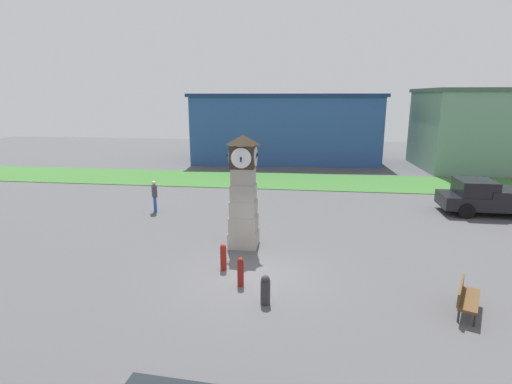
{
  "coord_description": "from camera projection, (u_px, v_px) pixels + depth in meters",
  "views": [
    {
      "loc": [
        1.84,
        -13.01,
        6.2
      ],
      "look_at": [
        -0.32,
        3.1,
        2.27
      ],
      "focal_mm": 28.0,
      "sensor_mm": 36.0,
      "label": 1
    }
  ],
  "objects": [
    {
      "name": "storefront_low_left",
      "position": [
        489.0,
        129.0,
        34.19
      ],
      "size": [
        11.8,
        8.99,
        6.81
      ],
      "color": "gray",
      "rests_on": "ground_plane"
    },
    {
      "name": "pickup_truck",
      "position": [
        491.0,
        197.0,
        21.27
      ],
      "size": [
        5.22,
        2.39,
        1.85
      ],
      "color": "black",
      "rests_on": "ground_plane"
    },
    {
      "name": "ground_plane",
      "position": [
        253.0,
        274.0,
        14.22
      ],
      "size": [
        88.21,
        88.21,
        0.0
      ],
      "primitive_type": "plane",
      "color": "#4C4C4F"
    },
    {
      "name": "bollard_near_tower",
      "position": [
        265.0,
        289.0,
        12.1
      ],
      "size": [
        0.3,
        0.3,
        0.94
      ],
      "color": "#333338",
      "rests_on": "ground_plane"
    },
    {
      "name": "warehouse_blue_far",
      "position": [
        285.0,
        127.0,
        39.18
      ],
      "size": [
        18.09,
        10.15,
        6.38
      ],
      "color": "#2D5193",
      "rests_on": "ground_plane"
    },
    {
      "name": "pedestrian_near_bench",
      "position": [
        155.0,
        194.0,
        21.59
      ],
      "size": [
        0.41,
        0.47,
        1.75
      ],
      "color": "#264CA5",
      "rests_on": "ground_plane"
    },
    {
      "name": "bollard_far_row",
      "position": [
        223.0,
        257.0,
        14.48
      ],
      "size": [
        0.23,
        0.23,
        1.0
      ],
      "color": "maroon",
      "rests_on": "ground_plane"
    },
    {
      "name": "bollard_mid_row",
      "position": [
        241.0,
        272.0,
        13.25
      ],
      "size": [
        0.21,
        0.21,
        1.01
      ],
      "color": "maroon",
      "rests_on": "ground_plane"
    },
    {
      "name": "bench",
      "position": [
        466.0,
        297.0,
        11.57
      ],
      "size": [
        1.12,
        1.68,
        0.9
      ],
      "color": "brown",
      "rests_on": "ground_plane"
    },
    {
      "name": "clock_tower",
      "position": [
        243.0,
        195.0,
        16.45
      ],
      "size": [
        1.31,
        1.29,
        4.69
      ],
      "color": "#9D988E",
      "rests_on": "ground_plane"
    },
    {
      "name": "grass_verge_far",
      "position": [
        287.0,
        181.0,
        29.77
      ],
      "size": [
        52.92,
        5.86,
        0.04
      ],
      "primitive_type": "cube",
      "color": "#386B2D",
      "rests_on": "ground_plane"
    }
  ]
}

